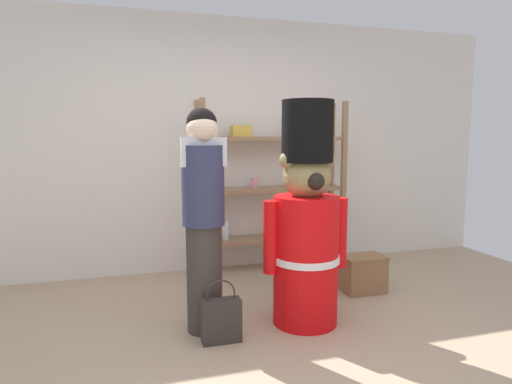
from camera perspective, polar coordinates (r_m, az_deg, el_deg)
name	(u,v)px	position (r m, az deg, el deg)	size (l,w,h in m)	color
ground_plane	(286,369)	(2.85, 3.90, -22.01)	(6.40, 6.40, 0.00)	tan
back_wall	(214,145)	(4.61, -5.53, 6.08)	(6.40, 0.12, 2.60)	silver
merchandise_shelf	(272,185)	(4.57, 2.10, 0.90)	(1.55, 0.35, 1.76)	#93704C
teddy_bear_guard	(306,226)	(3.24, 6.57, -4.46)	(0.66, 0.50, 1.65)	red
person_shopper	(203,213)	(3.09, -6.88, -2.80)	(0.31, 0.30, 1.59)	#38332D
shopping_bag	(221,319)	(3.10, -4.56, -16.25)	(0.27, 0.11, 0.44)	#332D28
display_crate	(363,274)	(4.11, 13.77, -10.31)	(0.39, 0.26, 0.33)	olive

